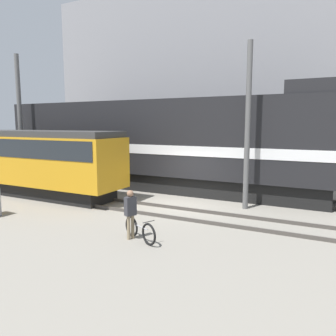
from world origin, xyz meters
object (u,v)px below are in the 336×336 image
at_px(freight_locomotive, 159,143).
at_px(person, 130,210).
at_px(utility_pole_center, 248,127).
at_px(bicycle, 140,230).
at_px(utility_pole_left, 20,120).
at_px(streetcar, 37,159).

bearing_deg(freight_locomotive, person, -67.46).
xyz_separation_m(person, utility_pole_center, (2.40, 5.67, 2.66)).
distance_m(bicycle, utility_pole_center, 6.88).
xyz_separation_m(freight_locomotive, utility_pole_center, (5.70, -2.27, 1.00)).
relative_size(person, utility_pole_center, 0.23).
height_order(bicycle, utility_pole_left, utility_pole_left).
xyz_separation_m(bicycle, utility_pole_center, (2.04, 5.68, 3.30)).
distance_m(streetcar, bicycle, 9.30).
bearing_deg(utility_pole_left, person, -25.05).
bearing_deg(streetcar, utility_pole_center, 12.15).
distance_m(freight_locomotive, utility_pole_center, 6.21).
height_order(bicycle, person, person).
bearing_deg(streetcar, bicycle, -21.86).
relative_size(streetcar, bicycle, 6.25).
height_order(freight_locomotive, person, freight_locomotive).
bearing_deg(person, freight_locomotive, 112.54).
relative_size(bicycle, utility_pole_left, 0.20).
bearing_deg(bicycle, person, 177.77).
height_order(utility_pole_left, utility_pole_center, utility_pole_left).
distance_m(streetcar, utility_pole_center, 10.91).
bearing_deg(utility_pole_left, streetcar, -29.62).
relative_size(bicycle, utility_pole_center, 0.22).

